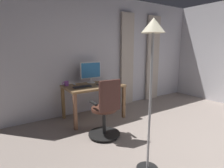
{
  "coord_description": "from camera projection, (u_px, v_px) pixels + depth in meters",
  "views": [
    {
      "loc": [
        2.57,
        0.93,
        1.56
      ],
      "look_at": [
        0.69,
        -1.91,
        0.86
      ],
      "focal_mm": 29.59,
      "sensor_mm": 36.0,
      "label": 1
    }
  ],
  "objects": [
    {
      "name": "curtain_right_panel",
      "position": [
        127.0,
        60.0,
        4.86
      ],
      "size": [
        0.39,
        0.06,
        2.39
      ],
      "primitive_type": "cube",
      "color": "#C1B2A3",
      "rests_on": "ground"
    },
    {
      "name": "computer_keyboard",
      "position": [
        82.0,
        87.0,
        3.73
      ],
      "size": [
        0.37,
        0.12,
        0.02
      ],
      "primitive_type": "cube",
      "color": "#232328",
      "rests_on": "desk"
    },
    {
      "name": "cell_phone_face_up",
      "position": [
        99.0,
        85.0,
        3.97
      ],
      "size": [
        0.1,
        0.16,
        0.01
      ],
      "primitive_type": "cube",
      "rotation": [
        0.0,
        0.0,
        -0.24
      ],
      "color": "#232328",
      "rests_on": "desk"
    },
    {
      "name": "office_chair",
      "position": [
        106.0,
        112.0,
        3.12
      ],
      "size": [
        0.56,
        0.56,
        1.04
      ],
      "rotation": [
        0.0,
        0.0,
        3.1
      ],
      "color": "black",
      "rests_on": "ground"
    },
    {
      "name": "cell_phone_by_monitor",
      "position": [
        108.0,
        86.0,
        3.88
      ],
      "size": [
        0.1,
        0.16,
        0.01
      ],
      "primitive_type": "cube",
      "rotation": [
        0.0,
        0.0,
        0.22
      ],
      "color": "#333338",
      "rests_on": "desk"
    },
    {
      "name": "floor_lamp",
      "position": [
        152.0,
        55.0,
        2.08
      ],
      "size": [
        0.28,
        0.28,
        1.86
      ],
      "color": "black",
      "rests_on": "ground"
    },
    {
      "name": "back_room_partition",
      "position": [
        110.0,
        54.0,
        4.67
      ],
      "size": [
        5.54,
        0.1,
        2.73
      ],
      "primitive_type": "cube",
      "color": "silver",
      "rests_on": "ground"
    },
    {
      "name": "computer_mouse",
      "position": [
        74.0,
        84.0,
        3.93
      ],
      "size": [
        0.06,
        0.1,
        0.04
      ],
      "primitive_type": "ellipsoid",
      "color": "silver",
      "rests_on": "desk"
    },
    {
      "name": "mug_coffee",
      "position": [
        66.0,
        83.0,
        3.86
      ],
      "size": [
        0.13,
        0.09,
        0.1
      ],
      "color": "purple",
      "rests_on": "desk"
    },
    {
      "name": "curtain_left_panel",
      "position": [
        153.0,
        59.0,
        5.37
      ],
      "size": [
        0.45,
        0.06,
        2.39
      ],
      "primitive_type": "cube",
      "color": "#C1B2A3",
      "rests_on": "ground"
    },
    {
      "name": "computer_monitor",
      "position": [
        91.0,
        71.0,
        4.15
      ],
      "size": [
        0.5,
        0.18,
        0.47
      ],
      "color": "white",
      "rests_on": "desk"
    },
    {
      "name": "desk",
      "position": [
        93.0,
        90.0,
        3.97
      ],
      "size": [
        1.21,
        0.76,
        0.74
      ],
      "color": "olive",
      "rests_on": "ground"
    }
  ]
}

